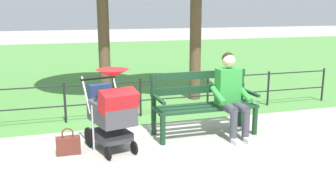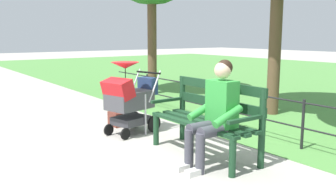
% 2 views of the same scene
% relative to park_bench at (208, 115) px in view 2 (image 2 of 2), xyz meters
% --- Properties ---
extents(ground_plane, '(60.00, 60.00, 0.00)m').
position_rel_park_bench_xyz_m(ground_plane, '(0.72, 0.12, -0.53)').
color(ground_plane, '#ADA89E').
extents(park_bench, '(1.60, 0.61, 0.96)m').
position_rel_park_bench_xyz_m(park_bench, '(0.00, 0.00, 0.00)').
color(park_bench, '#193D23').
rests_on(park_bench, ground).
extents(person_on_bench, '(0.53, 0.74, 1.28)m').
position_rel_park_bench_xyz_m(person_on_bench, '(-0.37, 0.22, 0.15)').
color(person_on_bench, '#42424C').
rests_on(person_on_bench, ground).
extents(stroller, '(0.69, 0.97, 1.15)m').
position_rel_park_bench_xyz_m(stroller, '(1.48, 0.34, 0.07)').
color(stroller, black).
rests_on(stroller, ground).
extents(handbag, '(0.32, 0.14, 0.37)m').
position_rel_park_bench_xyz_m(handbag, '(2.07, 0.28, -0.40)').
color(handbag, brown).
rests_on(handbag, ground).
extents(park_fence, '(7.93, 0.04, 0.70)m').
position_rel_park_bench_xyz_m(park_fence, '(0.44, -1.19, -0.10)').
color(park_fence, black).
rests_on(park_fence, ground).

